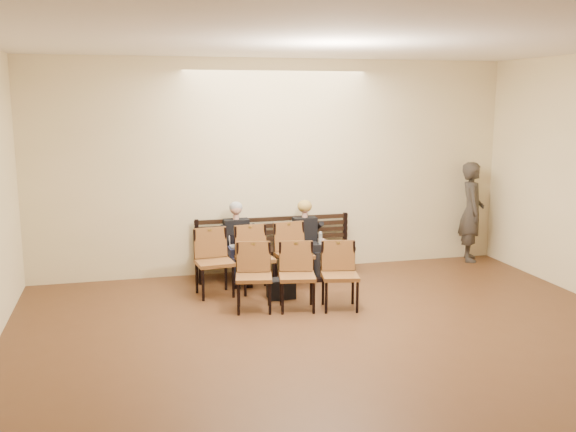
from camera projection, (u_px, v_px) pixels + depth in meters
name	position (u px, v px, depth m)	size (l,w,h in m)	color
ground	(398.00, 402.00, 6.13)	(10.00, 10.00, 0.00)	#52321C
room_walls	(373.00, 132.00, 6.42)	(8.02, 10.01, 3.51)	beige
bench	(276.00, 262.00, 10.50)	(2.60, 0.90, 0.45)	black
seated_man	(238.00, 244.00, 10.16)	(0.49, 0.68, 1.18)	black
seated_woman	(306.00, 243.00, 10.44)	(0.47, 0.65, 1.10)	black
laptop	(242.00, 247.00, 10.01)	(0.35, 0.27, 0.25)	silver
water_bottle	(320.00, 245.00, 10.23)	(0.06, 0.06, 0.21)	silver
bag	(281.00, 289.00, 9.31)	(0.38, 0.26, 0.28)	black
passerby	(472.00, 204.00, 11.33)	(0.74, 0.49, 2.03)	#332E2A
chair_row_front	(255.00, 259.00, 9.59)	(1.77, 0.54, 0.99)	brown
chair_row_back	(297.00, 277.00, 8.74)	(1.67, 0.51, 0.93)	brown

